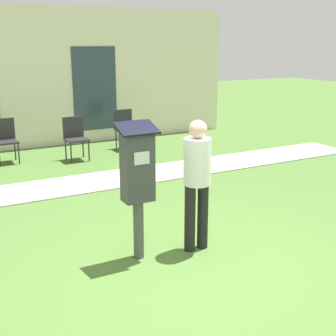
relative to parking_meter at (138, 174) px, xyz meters
The scene contains 8 objects.
ground_plane 1.24m from the parking_meter, 54.62° to the right, with size 40.00×40.00×0.00m, color #476B2D.
sidewalk 3.25m from the parking_meter, 82.30° to the left, with size 12.00×1.10×0.02m.
building_facade 6.52m from the parking_meter, 86.34° to the left, with size 10.00×0.26×3.20m.
parking_meter is the anchor object (origin of this frame).
person_standing 0.72m from the parking_meter, ahead, with size 0.32×0.32×1.58m.
outdoor_chair_left 5.36m from the parking_meter, 95.76° to the left, with size 0.44×0.44×0.90m.
outdoor_chair_middle 4.93m from the parking_meter, 80.67° to the left, with size 0.44×0.44×0.90m.
outdoor_chair_right 5.73m from the parking_meter, 68.11° to the left, with size 0.44×0.44×0.90m.
Camera 1 is at (-2.50, -3.97, 2.46)m, focal length 50.00 mm.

